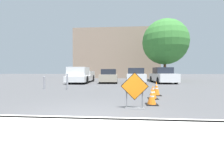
% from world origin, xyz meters
% --- Properties ---
extents(ground_plane, '(96.00, 96.00, 0.00)m').
position_xyz_m(ground_plane, '(0.00, 10.00, 0.00)').
color(ground_plane, '#4C4C4F').
extents(curb_lip, '(24.15, 0.20, 0.14)m').
position_xyz_m(curb_lip, '(0.00, 0.00, 0.07)').
color(curb_lip, beige).
rests_on(curb_lip, ground_plane).
extents(road_closed_sign, '(0.90, 0.20, 1.18)m').
position_xyz_m(road_closed_sign, '(1.44, 1.47, 0.61)').
color(road_closed_sign, black).
rests_on(road_closed_sign, ground_plane).
extents(traffic_cone_nearest, '(0.42, 0.42, 0.62)m').
position_xyz_m(traffic_cone_nearest, '(2.11, 2.10, 0.30)').
color(traffic_cone_nearest, black).
rests_on(traffic_cone_nearest, ground_plane).
extents(traffic_cone_second, '(0.41, 0.41, 0.60)m').
position_xyz_m(traffic_cone_second, '(2.38, 3.27, 0.29)').
color(traffic_cone_second, black).
rests_on(traffic_cone_second, ground_plane).
extents(traffic_cone_third, '(0.44, 0.44, 0.71)m').
position_xyz_m(traffic_cone_third, '(2.73, 4.21, 0.35)').
color(traffic_cone_third, black).
rests_on(traffic_cone_third, ground_plane).
extents(pickup_truck, '(2.03, 5.40, 1.61)m').
position_xyz_m(pickup_truck, '(-3.30, 11.84, 0.72)').
color(pickup_truck, silver).
rests_on(pickup_truck, ground_plane).
extents(parked_car_nearest, '(2.01, 4.27, 1.42)m').
position_xyz_m(parked_car_nearest, '(-0.48, 12.53, 0.66)').
color(parked_car_nearest, '#A39984').
rests_on(parked_car_nearest, ground_plane).
extents(parked_car_second, '(1.97, 4.34, 1.52)m').
position_xyz_m(parked_car_second, '(2.36, 12.19, 0.71)').
color(parked_car_second, white).
rests_on(parked_car_second, ground_plane).
extents(parked_car_third, '(2.08, 4.35, 1.59)m').
position_xyz_m(parked_car_third, '(5.19, 12.55, 0.73)').
color(parked_car_third, white).
rests_on(parked_car_third, ground_plane).
extents(bollard_nearest, '(0.12, 0.12, 1.07)m').
position_xyz_m(bollard_nearest, '(-2.62, 6.25, 0.56)').
color(bollard_nearest, gray).
rests_on(bollard_nearest, ground_plane).
extents(bollard_second, '(0.12, 0.12, 0.89)m').
position_xyz_m(bollard_second, '(-4.21, 6.25, 0.47)').
color(bollard_second, gray).
rests_on(bollard_second, ground_plane).
extents(building_facade_backdrop, '(14.76, 5.00, 8.57)m').
position_xyz_m(building_facade_backdrop, '(-0.15, 24.12, 4.28)').
color(building_facade_backdrop, gray).
rests_on(building_facade_backdrop, ground_plane).
extents(street_tree_behind_lot, '(5.60, 5.60, 7.63)m').
position_xyz_m(street_tree_behind_lot, '(6.26, 15.74, 4.83)').
color(street_tree_behind_lot, '#513823').
rests_on(street_tree_behind_lot, ground_plane).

